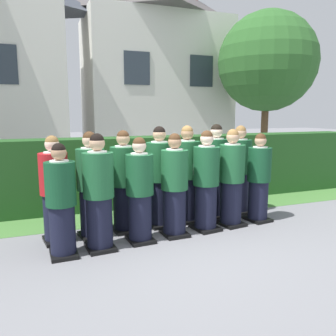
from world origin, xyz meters
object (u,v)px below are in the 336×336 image
Objects in this scene: student_front_row_6 at (259,180)px; student_rear_row_6 at (239,172)px; student_front_row_1 at (99,195)px; student_rear_row_2 at (124,184)px; student_rear_row_1 at (91,188)px; student_rear_row_4 at (187,176)px; student_front_row_0 at (61,203)px; student_front_row_5 at (232,180)px; student_front_row_2 at (140,193)px; student_front_row_4 at (206,183)px; student_in_red_blazer at (55,192)px; student_front_row_3 at (175,188)px; student_rear_row_5 at (216,173)px; student_rear_row_3 at (159,179)px.

student_front_row_6 is 0.93× the size of student_rear_row_6.
student_rear_row_2 reaches higher than student_front_row_1.
student_rear_row_1 is 0.97× the size of student_rear_row_4.
student_rear_row_6 reaches higher than student_front_row_0.
student_front_row_5 is (2.83, 0.34, 0.06)m from student_front_row_0.
student_front_row_5 is (1.69, 0.19, 0.04)m from student_front_row_2.
student_front_row_2 is (1.14, 0.15, 0.02)m from student_front_row_0.
student_front_row_6 is (1.11, 0.10, -0.04)m from student_front_row_4.
student_front_row_5 is 0.59m from student_front_row_6.
student_in_red_blazer reaches higher than student_front_row_6.
student_rear_row_6 reaches higher than student_front_row_3.
student_rear_row_5 reaches higher than student_in_red_blazer.
student_front_row_5 is at bearing 7.07° from student_front_row_4.
student_rear_row_5 reaches higher than student_front_row_2.
student_rear_row_2 is at bearing -174.75° from student_rear_row_3.
student_front_row_3 reaches higher than student_in_red_blazer.
student_rear_row_2 is at bearing 11.11° from student_rear_row_1.
student_front_row_3 is at bearing -174.61° from student_front_row_6.
student_front_row_0 is 0.98× the size of student_front_row_6.
student_rear_row_2 is (-1.80, 0.36, -0.00)m from student_front_row_5.
student_front_row_4 is 1.35m from student_rear_row_2.
student_rear_row_6 reaches higher than student_rear_row_2.
student_front_row_3 is 0.58m from student_front_row_4.
student_front_row_4 is at bearing -7.49° from student_in_red_blazer.
student_rear_row_6 is (1.06, 0.68, 0.02)m from student_front_row_4.
student_rear_row_4 is (1.06, 0.66, 0.06)m from student_front_row_2.
student_rear_row_3 reaches higher than student_front_row_2.
student_front_row_4 is at bearing -36.53° from student_rear_row_3.
student_rear_row_1 is (-0.65, 0.44, 0.04)m from student_front_row_2.
student_rear_row_4 is (0.47, 0.59, 0.05)m from student_front_row_3.
student_rear_row_4 reaches higher than student_front_row_3.
student_front_row_0 is at bearing -173.67° from student_front_row_6.
student_front_row_2 is 0.56m from student_rear_row_2.
student_rear_row_6 is (0.54, 0.61, 0.01)m from student_front_row_5.
student_rear_row_6 is (0.55, 0.06, -0.02)m from student_rear_row_5.
student_front_row_5 reaches higher than student_front_row_2.
student_front_row_0 is 1.15m from student_front_row_2.
student_front_row_2 is at bearing -173.80° from student_front_row_4.
student_rear_row_4 is 0.63m from student_rear_row_5.
student_rear_row_6 reaches higher than student_front_row_5.
student_front_row_0 is 0.93× the size of student_rear_row_2.
student_rear_row_2 is at bearing 161.80° from student_front_row_4.
student_front_row_3 is (1.72, 0.22, 0.04)m from student_front_row_0.
student_rear_row_6 is (1.64, 0.73, 0.03)m from student_front_row_3.
student_rear_row_3 reaches higher than student_front_row_1.
student_rear_row_5 reaches higher than student_front_row_4.
student_front_row_6 is at bearing -3.46° from student_in_red_blazer.
student_front_row_2 is 0.98× the size of student_in_red_blazer.
student_rear_row_5 is at bearing 19.85° from student_front_row_1.
student_front_row_3 is 0.85m from student_rear_row_2.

